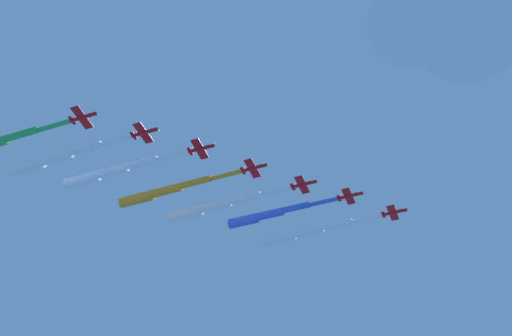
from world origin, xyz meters
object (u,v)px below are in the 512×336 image
object	(u,v)px
jet_lead	(309,231)
jet_starboard_inner	(216,206)
jet_port_mid	(167,191)
jet_starboard_mid	(113,172)
jet_port_outer	(58,159)
jet_port_inner	(272,214)

from	to	relation	value
jet_lead	jet_starboard_inner	distance (m)	36.43
jet_port_mid	jet_lead	bearing A→B (deg)	27.26
jet_starboard_mid	jet_port_outer	bearing A→B (deg)	-154.03
jet_port_mid	jet_port_outer	world-z (taller)	jet_port_outer
jet_port_mid	jet_port_outer	bearing A→B (deg)	-152.25
jet_port_inner	jet_port_outer	size ratio (longest dim) A/B	0.93
jet_port_outer	jet_lead	bearing A→B (deg)	27.45
jet_port_mid	jet_port_outer	xyz separation A→B (m)	(-32.03, -16.85, 0.09)
jet_lead	jet_starboard_mid	distance (m)	72.94
jet_starboard_inner	jet_port_outer	world-z (taller)	jet_port_outer
jet_port_inner	jet_port_outer	distance (m)	74.14
jet_lead	jet_port_inner	size ratio (longest dim) A/B	1.08
jet_lead	jet_starboard_mid	bearing A→B (deg)	-152.19
jet_starboard_mid	jet_port_inner	bearing A→B (deg)	25.74
jet_starboard_mid	jet_port_outer	size ratio (longest dim) A/B	1.01
jet_port_outer	jet_starboard_inner	bearing A→B (deg)	28.01
jet_starboard_mid	jet_port_outer	distance (m)	17.50
jet_lead	jet_port_inner	xyz separation A→B (m)	(-13.50, -9.42, 0.96)
jet_lead	jet_starboard_inner	size ratio (longest dim) A/B	0.99
jet_lead	jet_port_mid	bearing A→B (deg)	-152.74
jet_port_inner	jet_port_outer	world-z (taller)	jet_port_inner
jet_starboard_mid	jet_port_outer	xyz separation A→B (m)	(-15.72, -7.66, -0.83)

